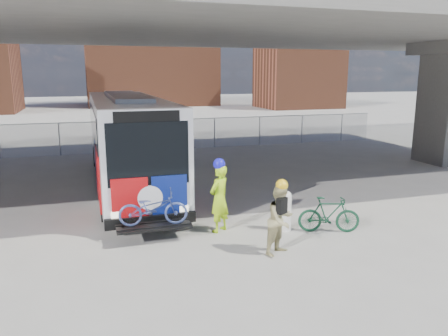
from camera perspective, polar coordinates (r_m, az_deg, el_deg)
name	(u,v)px	position (r m, az deg, el deg)	size (l,w,h in m)	color
ground	(202,209)	(14.83, -2.87, -5.38)	(160.00, 160.00, 0.00)	#9E9991
bus	(127,134)	(18.03, -12.53, 4.36)	(2.67, 12.99, 3.69)	silver
overpass	(174,20)	(18.16, -6.53, 18.67)	(40.00, 16.00, 7.95)	#605E59
chainlink_fence	(149,127)	(26.11, -9.73, 5.32)	(30.00, 0.06, 30.00)	gray
brick_buildings	(119,67)	(62.10, -13.61, 12.75)	(54.00, 22.00, 12.00)	brown
smokestack	(197,21)	(71.35, -3.52, 18.64)	(2.20, 2.20, 25.00)	brown
bollard	(286,209)	(12.79, 8.09, -5.39)	(0.31, 0.31, 1.19)	white
cyclist_hivis	(219,197)	(12.50, -0.62, -3.75)	(0.86, 0.80, 2.16)	#B8F119
cyclist_tan	(281,219)	(11.10, 7.45, -6.61)	(1.08, 1.01, 1.95)	tan
bike_parked	(329,215)	(12.93, 13.54, -5.94)	(0.49, 1.75, 1.05)	#16452C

